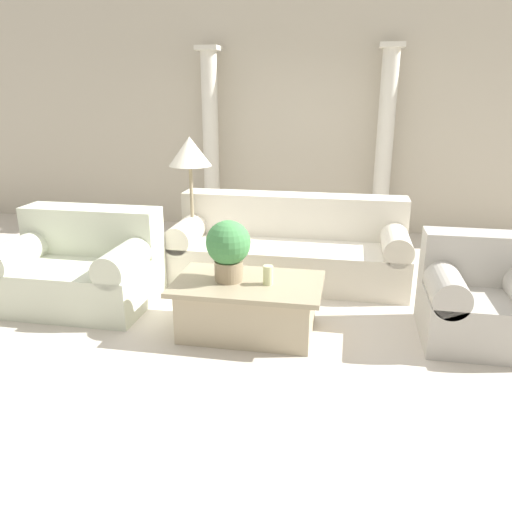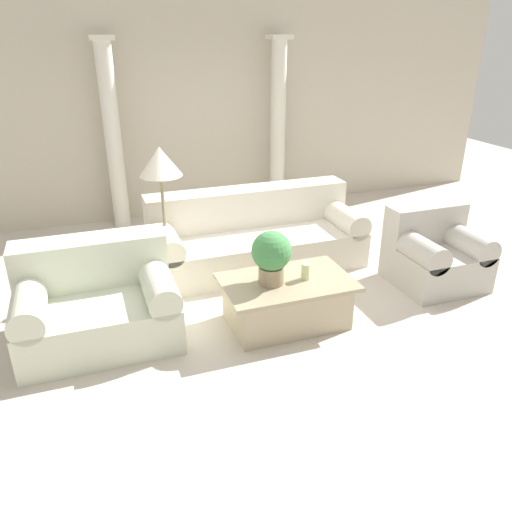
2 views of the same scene
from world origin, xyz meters
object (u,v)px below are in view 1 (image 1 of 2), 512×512
Objects in this scene: coffee_table at (248,306)px; armchair at (480,297)px; loveseat at (82,265)px; sofa_long at (290,247)px; floor_lamp at (190,158)px; potted_plant at (228,247)px.

coffee_table is 1.84m from armchair.
loveseat is at bearing 167.66° from coffee_table.
loveseat reaches higher than armchair.
sofa_long is 1.99m from armchair.
floor_lamp reaches higher than sofa_long.
armchair is at bearing -21.05° from floor_lamp.
floor_lamp is at bearing -176.39° from sofa_long.
potted_plant is 1.57m from floor_lamp.
floor_lamp reaches higher than potted_plant.
coffee_table is (-0.17, -1.35, -0.11)m from sofa_long.
sofa_long is 1.38m from floor_lamp.
armchair is (2.69, -1.03, -0.90)m from floor_lamp.
armchair is (1.65, -1.10, 0.01)m from sofa_long.
armchair is at bearing 7.37° from potted_plant.
loveseat is 3.48m from armchair.
loveseat is 0.91× the size of floor_lamp.
potted_plant is at bearing -13.70° from loveseat.
armchair is (3.48, -0.11, -0.00)m from loveseat.
potted_plant is (1.50, -0.36, 0.37)m from loveseat.
loveseat is at bearing 178.21° from armchair.
armchair is at bearing 7.89° from coffee_table.
potted_plant reaches higher than sofa_long.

